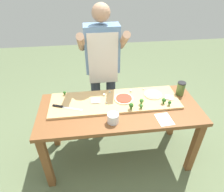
{
  "coord_description": "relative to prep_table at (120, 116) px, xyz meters",
  "views": [
    {
      "loc": [
        -0.28,
        -1.57,
        2.02
      ],
      "look_at": [
        -0.07,
        0.11,
        0.84
      ],
      "focal_mm": 31.38,
      "sensor_mm": 36.0,
      "label": 1
    }
  ],
  "objects": [
    {
      "name": "ground_plane",
      "position": [
        0.0,
        0.0,
        -0.65
      ],
      "size": [
        8.0,
        8.0,
        0.0
      ],
      "primitive_type": "plane",
      "color": "#60704C"
    },
    {
      "name": "cheese_crumble_d",
      "position": [
        0.32,
        0.27,
        0.14
      ],
      "size": [
        0.02,
        0.02,
        0.02
      ],
      "primitive_type": "cube",
      "rotation": [
        0.0,
        0.0,
        1.08
      ],
      "color": "silver",
      "rests_on": "cutting_board"
    },
    {
      "name": "flour_cup",
      "position": [
        -0.1,
        -0.21,
        0.15
      ],
      "size": [
        0.11,
        0.11,
        0.09
      ],
      "color": "white",
      "rests_on": "prep_table"
    },
    {
      "name": "prep_table",
      "position": [
        0.0,
        0.0,
        0.0
      ],
      "size": [
        1.67,
        0.7,
        0.76
      ],
      "color": "brown",
      "rests_on": "ground"
    },
    {
      "name": "broccoli_floret_back_left",
      "position": [
        0.51,
        -0.05,
        0.16
      ],
      "size": [
        0.04,
        0.04,
        0.05
      ],
      "color": "#2C5915",
      "rests_on": "cutting_board"
    },
    {
      "name": "cutting_board",
      "position": [
        -0.04,
        0.1,
        0.12
      ],
      "size": [
        1.37,
        0.42,
        0.02
      ],
      "primitive_type": "cube",
      "color": "tan",
      "rests_on": "prep_table"
    },
    {
      "name": "broccoli_floret_front_mid",
      "position": [
        -0.58,
        0.27,
        0.16
      ],
      "size": [
        0.03,
        0.03,
        0.05
      ],
      "color": "#366618",
      "rests_on": "cutting_board"
    },
    {
      "name": "recipe_note",
      "position": [
        0.4,
        -0.23,
        0.11
      ],
      "size": [
        0.15,
        0.19,
        0.0
      ],
      "primitive_type": "cube",
      "rotation": [
        0.0,
        0.0,
        0.07
      ],
      "color": "white",
      "rests_on": "prep_table"
    },
    {
      "name": "pizza_slice_near_left",
      "position": [
        -0.24,
        0.11,
        0.14
      ],
      "size": [
        0.1,
        0.1,
        0.01
      ],
      "primitive_type": "cube",
      "rotation": [
        0.0,
        0.0,
        -0.07
      ],
      "color": "silver",
      "rests_on": "cutting_board"
    },
    {
      "name": "cook_center",
      "position": [
        -0.12,
        0.58,
        0.35
      ],
      "size": [
        0.54,
        0.39,
        1.67
      ],
      "color": "#333847",
      "rests_on": "ground"
    },
    {
      "name": "cheese_crumble_c",
      "position": [
        -0.08,
        0.25,
        0.14
      ],
      "size": [
        0.03,
        0.03,
        0.02
      ],
      "primitive_type": "cube",
      "rotation": [
        0.0,
        0.0,
        0.63
      ],
      "color": "silver",
      "rests_on": "cutting_board"
    },
    {
      "name": "broccoli_floret_front_left",
      "position": [
        0.46,
        -0.02,
        0.17
      ],
      "size": [
        0.04,
        0.04,
        0.06
      ],
      "color": "#366618",
      "rests_on": "cutting_board"
    },
    {
      "name": "broccoli_floret_front_right",
      "position": [
        0.1,
        -0.07,
        0.18
      ],
      "size": [
        0.05,
        0.05,
        0.07
      ],
      "color": "#366618",
      "rests_on": "cutting_board"
    },
    {
      "name": "sauce_jar",
      "position": [
        0.71,
        0.16,
        0.19
      ],
      "size": [
        0.09,
        0.09,
        0.16
      ],
      "color": "#517033",
      "rests_on": "prep_table"
    },
    {
      "name": "cheese_crumble_e",
      "position": [
        -0.13,
        0.06,
        0.14
      ],
      "size": [
        0.02,
        0.02,
        0.02
      ],
      "primitive_type": "cube",
      "rotation": [
        0.0,
        0.0,
        0.31
      ],
      "color": "silver",
      "rests_on": "cutting_board"
    },
    {
      "name": "pizza_whole_cheese_artichoke",
      "position": [
        0.4,
        0.15,
        0.14
      ],
      "size": [
        0.2,
        0.2,
        0.02
      ],
      "color": "beige",
      "rests_on": "cutting_board"
    },
    {
      "name": "cheese_crumble_a",
      "position": [
        0.17,
        0.24,
        0.14
      ],
      "size": [
        0.02,
        0.02,
        0.02
      ],
      "primitive_type": "cube",
      "rotation": [
        0.0,
        0.0,
        1.41
      ],
      "color": "silver",
      "rests_on": "cutting_board"
    },
    {
      "name": "broccoli_floret_back_right",
      "position": [
        0.23,
        -0.0,
        0.17
      ],
      "size": [
        0.04,
        0.04,
        0.07
      ],
      "color": "#487A23",
      "rests_on": "cutting_board"
    },
    {
      "name": "cheese_crumble_b",
      "position": [
        -0.14,
        0.2,
        0.14
      ],
      "size": [
        0.03,
        0.03,
        0.02
      ],
      "primitive_type": "cube",
      "rotation": [
        0.0,
        0.0,
        1.27
      ],
      "color": "white",
      "rests_on": "cutting_board"
    },
    {
      "name": "pizza_whole_tomato_red",
      "position": [
        0.06,
        0.11,
        0.14
      ],
      "size": [
        0.21,
        0.21,
        0.02
      ],
      "color": "beige",
      "rests_on": "cutting_board"
    },
    {
      "name": "chefs_knife",
      "position": [
        -0.58,
        0.05,
        0.14
      ],
      "size": [
        0.31,
        0.13,
        0.02
      ],
      "color": "#B7BABF",
      "rests_on": "cutting_board"
    },
    {
      "name": "pizza_slice_near_right",
      "position": [
        0.55,
        0.07,
        0.14
      ],
      "size": [
        0.11,
        0.11,
        0.01
      ],
      "primitive_type": "cube",
      "rotation": [
        0.0,
        0.0,
        -0.38
      ],
      "color": "silver",
      "rests_on": "cutting_board"
    },
    {
      "name": "broccoli_floret_center_left",
      "position": [
        0.21,
        -0.07,
        0.16
      ],
      "size": [
        0.04,
        0.04,
        0.05
      ],
      "color": "#487A23",
      "rests_on": "cutting_board"
    }
  ]
}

